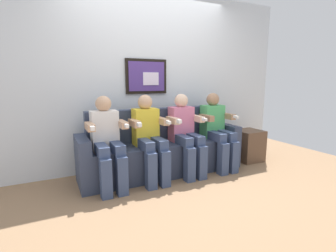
{
  "coord_description": "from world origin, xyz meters",
  "views": [
    {
      "loc": [
        -1.41,
        -2.75,
        1.28
      ],
      "look_at": [
        0.0,
        0.15,
        0.7
      ],
      "focal_mm": 26.59,
      "sensor_mm": 36.0,
      "label": 1
    }
  ],
  "objects": [
    {
      "name": "person_rightmost",
      "position": [
        0.8,
        0.16,
        0.61
      ],
      "size": [
        0.46,
        0.56,
        1.11
      ],
      "color": "#4CB266",
      "rests_on": "ground_plane"
    },
    {
      "name": "ground_plane",
      "position": [
        0.0,
        0.0,
        0.0
      ],
      "size": [
        6.09,
        6.09,
        0.0
      ],
      "primitive_type": "plane",
      "color": "#8C6B4C"
    },
    {
      "name": "couch",
      "position": [
        0.0,
        0.33,
        0.31
      ],
      "size": [
        2.29,
        0.58,
        0.9
      ],
      "color": "#333D56",
      "rests_on": "ground_plane"
    },
    {
      "name": "side_table_right",
      "position": [
        1.49,
        0.22,
        0.25
      ],
      "size": [
        0.4,
        0.4,
        0.5
      ],
      "color": "brown",
      "rests_on": "ground_plane"
    },
    {
      "name": "person_left_center",
      "position": [
        -0.27,
        0.16,
        0.61
      ],
      "size": [
        0.46,
        0.56,
        1.11
      ],
      "color": "yellow",
      "rests_on": "ground_plane"
    },
    {
      "name": "back_wall_assembly",
      "position": [
        -0.0,
        0.76,
        1.3
      ],
      "size": [
        4.69,
        0.1,
        2.6
      ],
      "color": "silver",
      "rests_on": "ground_plane"
    },
    {
      "name": "person_leftmost",
      "position": [
        -0.8,
        0.16,
        0.61
      ],
      "size": [
        0.46,
        0.56,
        1.11
      ],
      "color": "white",
      "rests_on": "ground_plane"
    },
    {
      "name": "person_right_center",
      "position": [
        0.27,
        0.16,
        0.61
      ],
      "size": [
        0.46,
        0.56,
        1.11
      ],
      "color": "pink",
      "rests_on": "ground_plane"
    }
  ]
}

